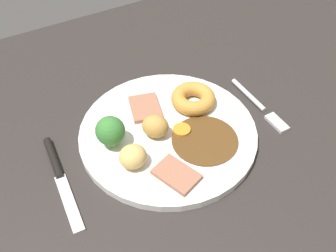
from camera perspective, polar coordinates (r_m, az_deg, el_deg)
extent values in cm
cube|color=#2B2623|center=(68.38, -0.34, -1.29)|extent=(120.00, 84.00, 3.60)
cylinder|color=white|center=(65.25, 0.00, -1.03)|extent=(29.86, 29.86, 1.40)
cylinder|color=#563819|center=(63.33, 5.45, -2.07)|extent=(10.93, 10.93, 0.30)
cube|color=#9E664C|center=(68.14, -3.37, 2.71)|extent=(6.61, 7.64, 0.80)
cube|color=#9E664C|center=(58.32, 1.24, -7.17)|extent=(6.45, 7.74, 0.80)
torus|color=#C68938|center=(68.62, 3.75, 4.09)|extent=(7.90, 7.90, 2.60)
ellipsoid|color=#BC8C42|center=(62.72, -1.88, -0.04)|extent=(5.83, 5.83, 3.86)
ellipsoid|color=#D8B260|center=(58.86, -5.23, -4.52)|extent=(4.60, 4.36, 3.62)
cylinder|color=orange|center=(64.32, 2.04, -0.60)|extent=(2.95, 2.95, 0.68)
cylinder|color=#8CB766|center=(62.70, -8.23, -2.29)|extent=(1.74, 1.74, 1.43)
sphere|color=#387A33|center=(60.96, -8.46, -0.81)|extent=(4.73, 4.73, 4.73)
cylinder|color=silver|center=(74.16, 11.78, 4.55)|extent=(1.03, 9.51, 0.90)
cube|color=silver|center=(70.12, 15.79, 0.47)|extent=(2.06, 4.53, 0.60)
cylinder|color=black|center=(64.51, -16.59, -4.51)|extent=(1.78, 8.56, 1.20)
cube|color=silver|center=(59.20, -14.39, -10.90)|extent=(2.41, 10.59, 0.40)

